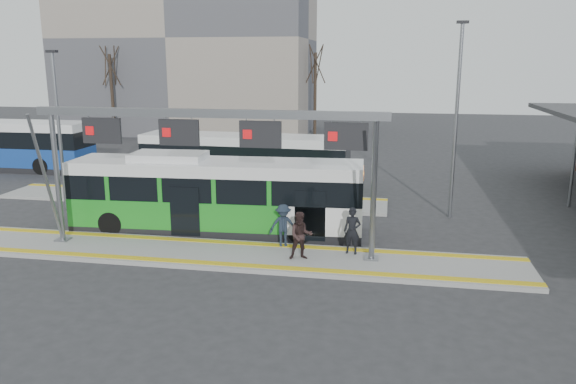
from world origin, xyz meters
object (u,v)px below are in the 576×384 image
gantry (210,139)px  passenger_a (352,231)px  hero_bus (216,196)px  passenger_b (301,236)px  passenger_c (283,226)px

gantry → passenger_a: bearing=5.8°
hero_bus → passenger_b: bearing=-40.5°
passenger_a → passenger_b: 1.96m
hero_bus → passenger_b: size_ratio=7.05×
hero_bus → passenger_c: size_ratio=7.42×
passenger_b → passenger_c: 1.52m
gantry → hero_bus: size_ratio=1.07×
hero_bus → passenger_a: (5.82, -2.24, -0.51)m
hero_bus → passenger_c: (3.21, -1.91, -0.55)m
gantry → passenger_c: size_ratio=7.95×
passenger_a → passenger_c: size_ratio=1.05×
passenger_a → passenger_b: (-1.74, -0.91, 0.00)m
passenger_a → passenger_c: passenger_a is taller
hero_bus → passenger_a: bearing=-23.9°
gantry → passenger_b: (3.38, -0.40, -3.29)m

